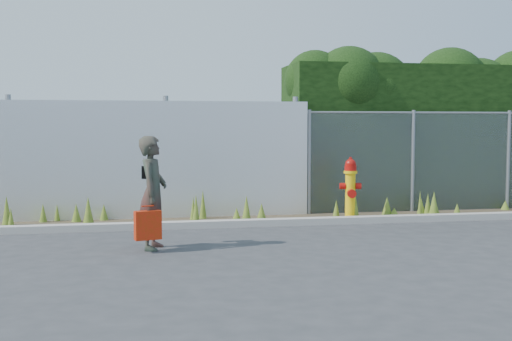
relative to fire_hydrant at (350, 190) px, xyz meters
name	(u,v)px	position (x,y,z in m)	size (l,w,h in m)	color
ground	(294,245)	(-1.59, -2.12, -0.57)	(80.00, 80.00, 0.00)	#38383A
curb	(269,222)	(-1.59, -0.32, -0.51)	(16.00, 0.22, 0.12)	#AFA79E
weed_strip	(275,214)	(-1.35, 0.29, -0.44)	(16.00, 1.21, 0.54)	#473928
corrugated_fence	(81,161)	(-4.84, 0.89, 0.54)	(8.50, 0.21, 2.30)	silver
chainlink_fence	(461,160)	(2.65, 0.88, 0.46)	(6.50, 0.07, 2.05)	gray
hedge	(445,117)	(2.78, 1.88, 1.37)	(7.40, 1.92, 3.43)	black
fire_hydrant	(350,190)	(0.00, 0.00, 0.00)	(0.39, 0.35, 1.17)	yellow
woman	(153,193)	(-3.62, -2.04, 0.24)	(0.58, 0.38, 1.60)	#0D563F
red_tote_bag	(148,225)	(-3.70, -2.29, -0.18)	(0.36, 0.13, 0.47)	#9D2D08
black_shoulder_bag	(150,172)	(-3.65, -1.78, 0.51)	(0.25, 0.10, 0.18)	black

